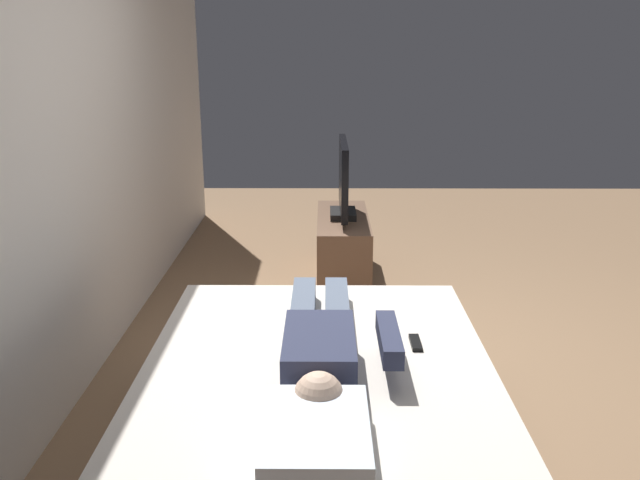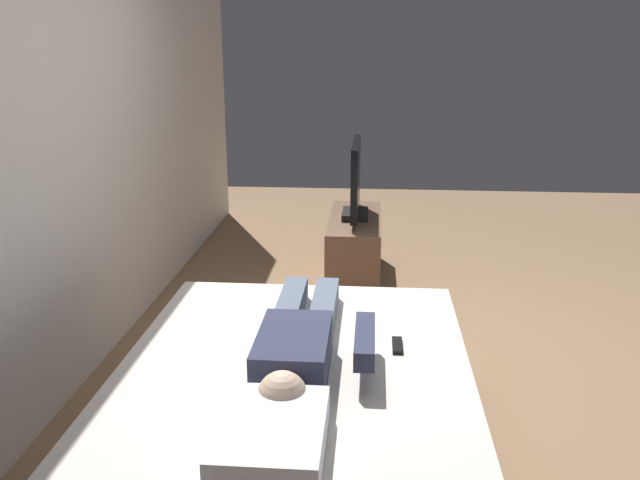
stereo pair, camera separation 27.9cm
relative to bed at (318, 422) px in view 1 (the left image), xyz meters
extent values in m
plane|color=#8C6B4C|center=(0.94, -0.45, -0.26)|extent=(10.00, 10.00, 0.00)
cube|color=silver|center=(1.34, 1.32, 1.14)|extent=(6.40, 0.10, 2.80)
cube|color=brown|center=(0.00, 0.00, -0.11)|extent=(1.92, 1.52, 0.30)
cube|color=silver|center=(0.00, 0.00, 0.16)|extent=(1.84, 1.44, 0.24)
cube|color=white|center=(-0.64, 0.00, 0.34)|extent=(0.48, 0.34, 0.12)
cube|color=#2D334C|center=(-0.10, -0.01, 0.37)|extent=(0.48, 0.28, 0.18)
sphere|color=beige|center=(-0.43, -0.01, 0.37)|extent=(0.18, 0.18, 0.18)
cube|color=slate|center=(0.44, -0.09, 0.33)|extent=(0.60, 0.11, 0.11)
cube|color=slate|center=(0.44, 0.07, 0.33)|extent=(0.60, 0.11, 0.11)
cube|color=#2D334C|center=(-0.04, -0.29, 0.41)|extent=(0.40, 0.08, 0.08)
cube|color=black|center=(0.18, -0.43, 0.29)|extent=(0.15, 0.04, 0.02)
cube|color=brown|center=(2.56, -0.17, -0.01)|extent=(1.10, 0.40, 0.50)
cube|color=black|center=(2.56, -0.17, 0.26)|extent=(0.32, 0.20, 0.05)
cube|color=black|center=(2.56, -0.17, 0.56)|extent=(0.88, 0.05, 0.54)
camera|label=1|loc=(-2.49, -0.02, 1.55)|focal=37.35mm
camera|label=2|loc=(-2.47, -0.30, 1.55)|focal=37.35mm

